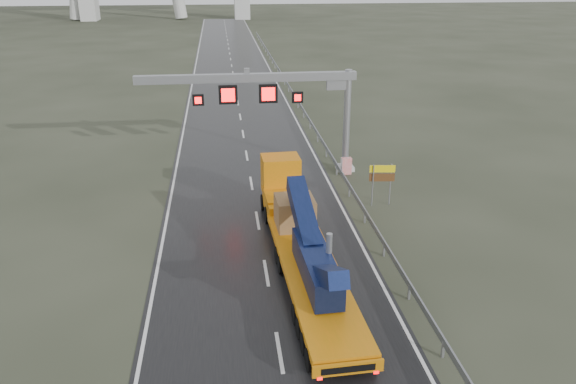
{
  "coord_description": "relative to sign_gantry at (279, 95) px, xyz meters",
  "views": [
    {
      "loc": [
        -1.79,
        -19.5,
        13.81
      ],
      "look_at": [
        1.35,
        6.39,
        3.2
      ],
      "focal_mm": 35.0,
      "sensor_mm": 36.0,
      "label": 1
    }
  ],
  "objects": [
    {
      "name": "ground",
      "position": [
        -2.1,
        -17.99,
        -5.61
      ],
      "size": [
        400.0,
        400.0,
        0.0
      ],
      "primitive_type": "plane",
      "color": "#2D3223",
      "rests_on": "ground"
    },
    {
      "name": "striped_barrier",
      "position": [
        4.68,
        -0.91,
        -5.01
      ],
      "size": [
        0.75,
        0.46,
        1.2
      ],
      "primitive_type": "cube",
      "rotation": [
        0.0,
        0.0,
        0.11
      ],
      "color": "red",
      "rests_on": "ground"
    },
    {
      "name": "guardrail",
      "position": [
        4.0,
        12.01,
        -4.91
      ],
      "size": [
        0.2,
        140.0,
        1.4
      ],
      "primitive_type": null,
      "color": "gray",
      "rests_on": "ground"
    },
    {
      "name": "exit_sign_pair",
      "position": [
        5.59,
        -6.58,
        -3.76
      ],
      "size": [
        1.54,
        0.24,
        2.65
      ],
      "rotation": [
        0.0,
        0.0,
        -0.11
      ],
      "color": "gray",
      "rests_on": "ground"
    },
    {
      "name": "road",
      "position": [
        -2.1,
        22.01,
        -5.6
      ],
      "size": [
        11.0,
        200.0,
        0.02
      ],
      "primitive_type": "cube",
      "color": "black",
      "rests_on": "ground"
    },
    {
      "name": "heavy_haul_truck",
      "position": [
        -0.31,
        -12.25,
        -4.08
      ],
      "size": [
        3.12,
        16.95,
        3.96
      ],
      "rotation": [
        0.0,
        0.0,
        0.04
      ],
      "color": "orange",
      "rests_on": "ground"
    },
    {
      "name": "sign_gantry",
      "position": [
        0.0,
        0.0,
        0.0
      ],
      "size": [
        14.9,
        1.2,
        7.42
      ],
      "color": "beige",
      "rests_on": "ground"
    }
  ]
}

